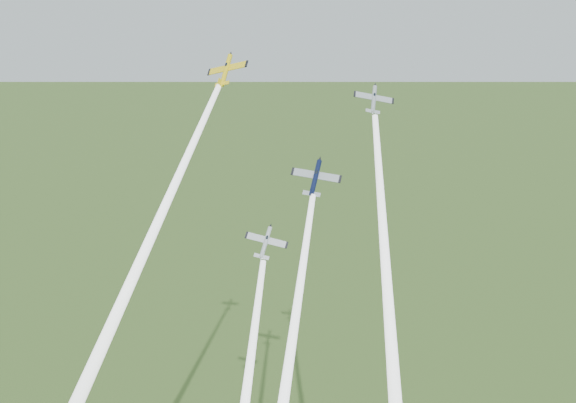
{
  "coord_description": "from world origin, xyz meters",
  "views": [
    {
      "loc": [
        34.14,
        -110.89,
        124.67
      ],
      "look_at": [
        0.0,
        -6.0,
        92.0
      ],
      "focal_mm": 45.0,
      "sensor_mm": 36.0,
      "label": 1
    }
  ],
  "objects": [
    {
      "name": "plane_silver_low",
      "position": [
        -2.88,
        -8.7,
        85.66
      ],
      "size": [
        7.3,
        6.73,
        7.12
      ],
      "primitive_type": null,
      "rotation": [
        0.82,
        0.21,
        0.16
      ],
      "color": "#B5BBC4"
    },
    {
      "name": "smoke_trail_silver_right",
      "position": [
        19.06,
        -18.91,
        81.15
      ],
      "size": [
        16.86,
        44.9,
        49.31
      ],
      "primitive_type": null,
      "rotation": [
        -0.76,
        0.0,
        0.32
      ],
      "color": "white"
    },
    {
      "name": "plane_yellow",
      "position": [
        -12.85,
        0.39,
        111.7
      ],
      "size": [
        8.3,
        7.87,
        8.27
      ],
      "primitive_type": null,
      "rotation": [
        0.82,
        -0.23,
        -0.18
      ],
      "color": "yellow"
    },
    {
      "name": "smoke_trail_yellow",
      "position": [
        -17.18,
        -22.82,
        86.62
      ],
      "size": [
        10.33,
        44.1,
        47.02
      ],
      "primitive_type": null,
      "rotation": [
        -0.76,
        0.0,
        -0.18
      ],
      "color": "white"
    },
    {
      "name": "plane_silver_right",
      "position": [
        11.24,
        4.51,
        107.38
      ],
      "size": [
        7.19,
        7.35,
        6.68
      ],
      "primitive_type": null,
      "rotation": [
        0.82,
        0.19,
        0.32
      ],
      "color": "#ADB6BC"
    },
    {
      "name": "smoke_trail_navy",
      "position": [
        5.77,
        -25.26,
        69.58
      ],
      "size": [
        7.01,
        45.13,
        47.77
      ],
      "primitive_type": null,
      "rotation": [
        -0.76,
        0.0,
        0.11
      ],
      "color": "white"
    },
    {
      "name": "plane_navy",
      "position": [
        3.21,
        -1.43,
        95.04
      ],
      "size": [
        8.5,
        7.51,
        7.81
      ],
      "primitive_type": null,
      "rotation": [
        0.82,
        0.12,
        0.11
      ],
      "color": "#0B1334"
    }
  ]
}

